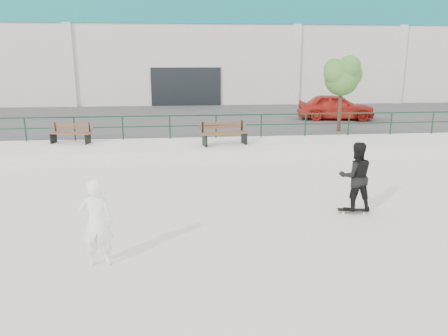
{
  "coord_description": "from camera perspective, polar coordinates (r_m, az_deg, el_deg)",
  "views": [
    {
      "loc": [
        -0.64,
        -8.01,
        3.98
      ],
      "look_at": [
        0.42,
        2.0,
        1.39
      ],
      "focal_mm": 35.0,
      "sensor_mm": 36.0,
      "label": 1
    }
  ],
  "objects": [
    {
      "name": "ground",
      "position": [
        8.96,
        -1.35,
        -11.95
      ],
      "size": [
        120.0,
        120.0,
        0.0
      ],
      "primitive_type": "plane",
      "color": "beige",
      "rests_on": "ground"
    },
    {
      "name": "ledge",
      "position": [
        17.91,
        -3.86,
        2.36
      ],
      "size": [
        30.0,
        3.0,
        0.5
      ],
      "primitive_type": "cube",
      "color": "silver",
      "rests_on": "ground"
    },
    {
      "name": "parking_strip",
      "position": [
        26.28,
        -4.61,
        6.2
      ],
      "size": [
        60.0,
        14.0,
        0.5
      ],
      "primitive_type": "cube",
      "color": "#383838",
      "rests_on": "ground"
    },
    {
      "name": "railing",
      "position": [
        19.01,
        -4.07,
        6.1
      ],
      "size": [
        28.0,
        0.06,
        1.03
      ],
      "color": "#143923",
      "rests_on": "ledge"
    },
    {
      "name": "commercial_building",
      "position": [
        40.01,
        -5.31,
        15.2
      ],
      "size": [
        44.2,
        16.33,
        8.0
      ],
      "color": "beige",
      "rests_on": "ground"
    },
    {
      "name": "bench_left",
      "position": [
        19.04,
        -19.38,
        4.3
      ],
      "size": [
        1.84,
        0.87,
        0.82
      ],
      "rotation": [
        0.0,
        0.0,
        -0.21
      ],
      "color": "brown",
      "rests_on": "ledge"
    },
    {
      "name": "bench_right",
      "position": [
        17.64,
        0.02,
        4.55
      ],
      "size": [
        2.09,
        0.99,
        0.93
      ],
      "rotation": [
        0.0,
        0.0,
        0.21
      ],
      "color": "brown",
      "rests_on": "ledge"
    },
    {
      "name": "tree",
      "position": [
        21.45,
        15.22,
        11.67
      ],
      "size": [
        1.98,
        1.76,
        3.52
      ],
      "color": "#3E291F",
      "rests_on": "parking_strip"
    },
    {
      "name": "red_car",
      "position": [
        25.6,
        14.38,
        7.77
      ],
      "size": [
        4.48,
        2.47,
        1.44
      ],
      "primitive_type": "imported",
      "rotation": [
        0.0,
        0.0,
        1.38
      ],
      "color": "#AB1E15",
      "rests_on": "parking_strip"
    },
    {
      "name": "skateboard",
      "position": [
        11.94,
        16.49,
        -5.31
      ],
      "size": [
        0.8,
        0.34,
        0.09
      ],
      "rotation": [
        0.0,
        0.0,
        -0.18
      ],
      "color": "black",
      "rests_on": "ground"
    },
    {
      "name": "standing_skater",
      "position": [
        11.67,
        16.81,
        -1.06
      ],
      "size": [
        0.91,
        0.73,
        1.79
      ],
      "primitive_type": "imported",
      "rotation": [
        0.0,
        0.0,
        3.08
      ],
      "color": "black",
      "rests_on": "skateboard"
    },
    {
      "name": "seated_skater",
      "position": [
        8.78,
        -16.31,
        -6.92
      ],
      "size": [
        0.66,
        0.45,
        1.75
      ],
      "primitive_type": "imported",
      "rotation": [
        0.0,
        0.0,
        3.19
      ],
      "color": "white",
      "rests_on": "ground"
    }
  ]
}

